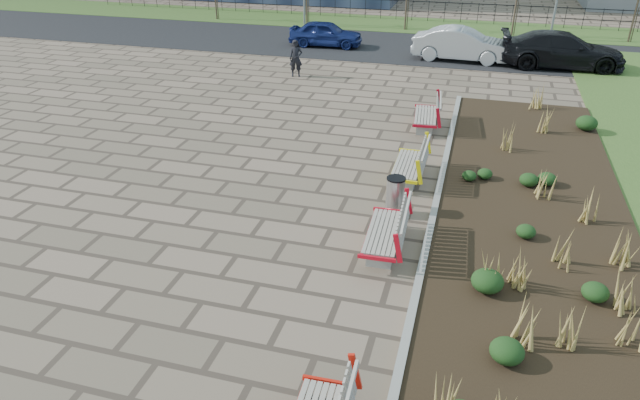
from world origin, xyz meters
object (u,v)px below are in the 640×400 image
(bench_d, at_px, (426,113))
(litter_bin, at_px, (395,197))
(car_silver, at_px, (462,44))
(bench_c, at_px, (408,163))
(pedestrian, at_px, (296,58))
(bench_b, at_px, (384,230))
(car_black, at_px, (562,50))
(car_blue, at_px, (326,34))

(bench_d, bearing_deg, litter_bin, -95.24)
(bench_d, height_order, car_silver, car_silver)
(bench_c, height_order, pedestrian, pedestrian)
(bench_b, relative_size, car_black, 0.39)
(car_blue, height_order, car_black, car_black)
(bench_c, height_order, bench_d, same)
(bench_d, distance_m, car_blue, 12.34)
(bench_c, relative_size, car_blue, 0.56)
(bench_c, bearing_deg, pedestrian, 124.25)
(bench_d, height_order, car_blue, car_blue)
(bench_c, bearing_deg, car_blue, 113.27)
(bench_c, xyz_separation_m, car_blue, (-6.35, 14.73, 0.16))
(bench_c, bearing_deg, bench_d, 89.96)
(bench_c, distance_m, car_blue, 16.05)
(bench_d, height_order, litter_bin, bench_d)
(bench_c, distance_m, bench_d, 4.15)
(bench_b, height_order, litter_bin, bench_b)
(bench_d, relative_size, car_blue, 0.56)
(bench_b, xyz_separation_m, bench_d, (0.00, 7.83, 0.00))
(pedestrian, relative_size, car_black, 0.29)
(bench_b, relative_size, pedestrian, 1.36)
(bench_b, relative_size, litter_bin, 2.18)
(bench_b, bearing_deg, pedestrian, 113.67)
(bench_d, bearing_deg, bench_b, -95.03)
(pedestrian, bearing_deg, car_silver, 18.19)
(litter_bin, bearing_deg, car_silver, 87.81)
(bench_d, xyz_separation_m, car_black, (4.99, 9.40, 0.30))
(car_black, bearing_deg, litter_bin, 158.85)
(litter_bin, height_order, car_blue, car_blue)
(litter_bin, relative_size, car_blue, 0.26)
(bench_b, height_order, bench_d, same)
(bench_c, bearing_deg, car_silver, 87.53)
(litter_bin, xyz_separation_m, car_silver, (0.60, 15.69, 0.28))
(litter_bin, relative_size, car_silver, 0.21)
(bench_b, xyz_separation_m, car_blue, (-6.35, 18.41, 0.16))
(bench_b, distance_m, pedestrian, 14.01)
(bench_b, distance_m, car_blue, 19.47)
(bench_c, xyz_separation_m, car_black, (4.99, 13.55, 0.30))
(bench_b, bearing_deg, car_blue, 106.90)
(bench_d, height_order, pedestrian, pedestrian)
(bench_c, distance_m, litter_bin, 2.04)
(car_blue, height_order, car_silver, car_silver)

